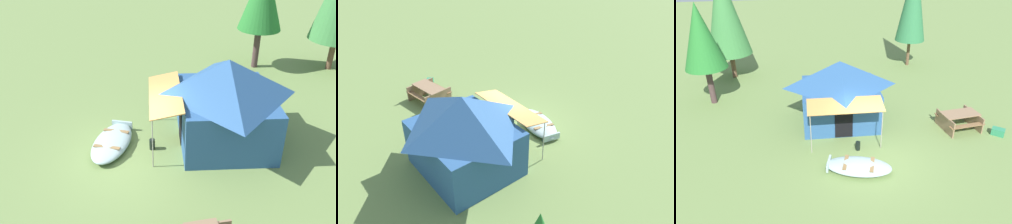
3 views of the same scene
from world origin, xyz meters
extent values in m
plane|color=olive|center=(0.00, 0.00, 0.00)|extent=(80.00, 80.00, 0.00)
ellipsoid|color=#9AB4B5|center=(-0.71, -0.68, 0.19)|extent=(2.67, 1.82, 0.37)
ellipsoid|color=#363F3F|center=(-0.71, -0.68, 0.22)|extent=(2.45, 1.63, 0.13)
cube|color=olive|center=(-0.25, -0.82, 0.33)|extent=(0.39, 0.89, 0.04)
cube|color=olive|center=(-1.18, -0.54, 0.33)|extent=(0.39, 0.89, 0.04)
cube|color=#9AB4B5|center=(-1.79, -0.36, 0.21)|extent=(0.29, 0.74, 0.28)
cube|color=#2A5387|center=(-0.85, 3.14, 0.89)|extent=(3.47, 3.09, 1.78)
pyramid|color=#2A5387|center=(-0.85, 3.14, 2.37)|extent=(3.75, 3.34, 1.17)
cube|color=black|center=(-0.90, 1.65, 0.75)|extent=(0.76, 0.06, 1.42)
cube|color=#C38B47|center=(-0.92, 1.13, 1.83)|extent=(3.06, 1.15, 0.24)
cylinder|color=gray|center=(0.47, 0.63, 0.85)|extent=(0.04, 0.04, 1.69)
cylinder|color=gray|center=(-2.35, 0.74, 0.85)|extent=(0.04, 0.04, 1.69)
cylinder|color=black|center=(-0.48, 0.66, 0.19)|extent=(0.25, 0.25, 0.37)
cylinder|color=#483433|center=(-7.12, 6.12, 0.97)|extent=(0.30, 0.30, 1.93)
cylinder|color=brown|center=(-6.55, 9.70, 0.76)|extent=(0.28, 0.28, 1.51)
camera|label=1|loc=(9.67, 0.27, 7.22)|focal=39.59mm
camera|label=2|loc=(-8.98, 8.27, 8.28)|focal=36.42mm
camera|label=3|loc=(-2.74, -9.93, 7.51)|focal=34.22mm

